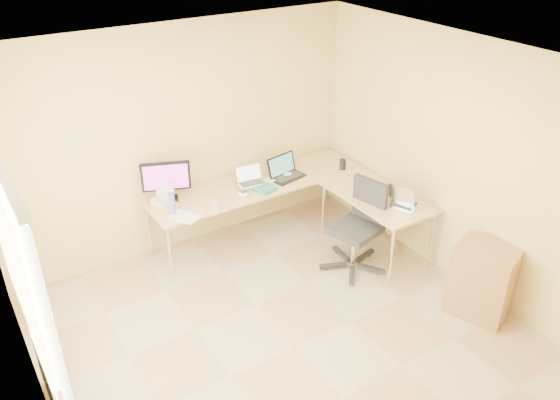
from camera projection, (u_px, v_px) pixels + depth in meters
floor at (294, 347)px, 5.29m from camera, size 4.50×4.50×0.00m
ceiling at (299, 73)px, 4.04m from camera, size 4.50×4.50×0.00m
wall_back at (183, 140)px, 6.32m from camera, size 4.50×0.00×4.50m
wall_left at (28, 321)px, 3.66m from camera, size 0.00×4.50×4.50m
wall_right at (470, 169)px, 5.66m from camera, size 0.00×4.50×4.50m
desk_main at (259, 210)px, 6.82m from camera, size 2.65×0.70×0.73m
desk_return at (375, 223)px, 6.54m from camera, size 0.70×1.30×0.73m
monitor at (166, 181)px, 6.19m from camera, size 0.56×0.36×0.46m
book_stack at (263, 188)px, 6.49m from camera, size 0.26×0.31×0.05m
laptop_center at (251, 176)px, 6.47m from camera, size 0.35×0.28×0.21m
laptop_black at (287, 168)px, 6.71m from camera, size 0.47×0.38×0.26m
keyboard at (260, 184)px, 6.61m from camera, size 0.43×0.15×0.02m
mouse at (288, 174)px, 6.81m from camera, size 0.12×0.08×0.04m
mug at (215, 206)px, 6.07m from camera, size 0.11×0.11×0.10m
cd_stack at (243, 195)px, 6.35m from camera, size 0.14×0.14×0.03m
water_bottle at (172, 204)px, 5.96m from camera, size 0.09×0.09×0.24m
papers at (184, 217)px, 5.95m from camera, size 0.35×0.38×0.01m
white_box at (163, 200)px, 6.20m from camera, size 0.26×0.23×0.08m
desk_fan at (164, 195)px, 6.14m from camera, size 0.21×0.21×0.24m
black_cup at (343, 164)px, 6.94m from camera, size 0.08×0.08×0.13m
laptop_return at (406, 196)px, 6.12m from camera, size 0.45×0.40×0.24m
office_chair at (355, 229)px, 6.18m from camera, size 0.74×0.74×1.03m
cabinet at (482, 282)px, 5.58m from camera, size 0.62×0.69×0.78m
radiator at (53, 382)px, 4.45m from camera, size 0.09×0.80×0.55m
window at (16, 257)px, 3.86m from camera, size 0.10×1.80×1.40m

